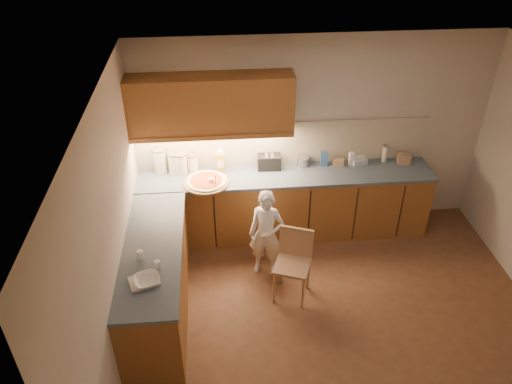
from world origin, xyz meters
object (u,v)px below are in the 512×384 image
child (266,234)px  toaster (269,162)px  wooden_chair (294,259)px  oil_jug (220,162)px  pizza_on_board (206,182)px

child → toaster: (0.13, 0.91, 0.45)m
child → wooden_chair: 0.47m
child → toaster: bearing=99.2°
wooden_chair → oil_jug: oil_jug is taller
pizza_on_board → oil_jug: (0.18, 0.28, 0.11)m
oil_jug → pizza_on_board: bearing=-123.4°
pizza_on_board → toaster: bearing=19.6°
wooden_chair → toaster: size_ratio=2.82×
pizza_on_board → oil_jug: oil_jug is taller
child → oil_jug: oil_jug is taller
pizza_on_board → toaster: 0.86m
child → oil_jug: 1.14m
toaster → wooden_chair: bearing=-81.4°
pizza_on_board → child: bearing=-42.6°
child → toaster: child is taller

